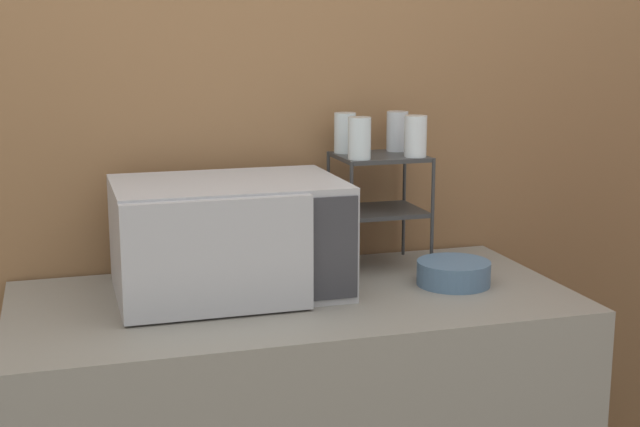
% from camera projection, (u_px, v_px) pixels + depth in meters
% --- Properties ---
extents(wall_back, '(8.00, 0.06, 2.60)m').
position_uv_depth(wall_back, '(258.00, 131.00, 2.55)').
color(wall_back, olive).
rests_on(wall_back, ground_plane).
extents(microwave, '(0.57, 0.42, 0.29)m').
position_uv_depth(microwave, '(228.00, 238.00, 2.27)').
color(microwave, '#ADADB2').
rests_on(microwave, counter).
extents(dish_rack, '(0.25, 0.22, 0.32)m').
position_uv_depth(dish_rack, '(379.00, 187.00, 2.51)').
color(dish_rack, '#333333').
rests_on(dish_rack, counter).
extents(glass_front_left, '(0.06, 0.06, 0.11)m').
position_uv_depth(glass_front_left, '(359.00, 138.00, 2.39)').
color(glass_front_left, silver).
rests_on(glass_front_left, dish_rack).
extents(glass_back_right, '(0.06, 0.06, 0.11)m').
position_uv_depth(glass_back_right, '(397.00, 131.00, 2.56)').
color(glass_back_right, silver).
rests_on(glass_back_right, dish_rack).
extents(glass_front_right, '(0.06, 0.06, 0.11)m').
position_uv_depth(glass_front_right, '(415.00, 136.00, 2.44)').
color(glass_front_right, silver).
rests_on(glass_front_right, dish_rack).
extents(glass_back_left, '(0.06, 0.06, 0.11)m').
position_uv_depth(glass_back_left, '(345.00, 133.00, 2.52)').
color(glass_back_left, silver).
rests_on(glass_back_left, dish_rack).
extents(bowl, '(0.20, 0.20, 0.06)m').
position_uv_depth(bowl, '(454.00, 273.00, 2.36)').
color(bowl, slate).
rests_on(bowl, counter).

